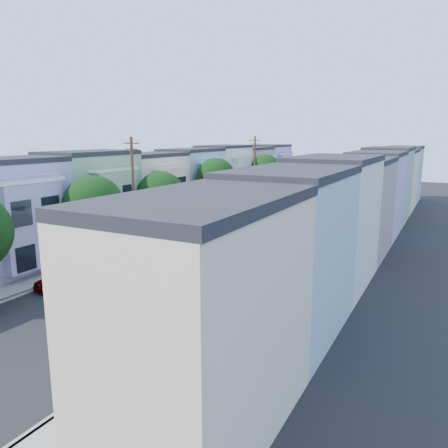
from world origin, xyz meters
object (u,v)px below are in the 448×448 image
Objects in this scene: tree_c at (160,196)px; parked_left_d at (205,226)px; tree_b at (93,206)px; parked_left_c at (132,253)px; parked_right_d at (336,210)px; tree_far_r at (352,187)px; motorcycle at (128,342)px; lead_sedan at (236,245)px; parked_right_a at (185,301)px; tree_d at (215,178)px; parked_right_c at (314,222)px; utility_pole_near at (133,195)px; parked_right_b at (230,275)px; utility_pole_far at (254,173)px; tree_e at (265,171)px; fedex_truck at (191,256)px; parked_left_b at (63,277)px.

parked_left_d is (1.40, 5.98, -3.91)m from tree_c.
tree_b is 8.81m from tree_c.
parked_left_c is 0.88× the size of parked_left_d.
tree_b is at bearing -110.27° from parked_right_d.
tree_far_r reaches higher than motorcycle.
lead_sedan is at bearing -102.99° from tree_far_r.
parked_right_a is (-1.99, -36.12, -3.20)m from tree_far_r.
tree_d reaches higher than parked_right_c.
parked_left_d is at bearing 87.05° from parked_left_c.
tree_d is 6.95m from parked_left_d.
parked_right_c is at bearing 91.96° from motorcycle.
parked_right_a is at bearing -39.39° from utility_pole_near.
utility_pole_near reaches higher than tree_b.
motorcycle is (0.07, -31.77, -0.34)m from parked_right_c.
parked_right_b is at bearing -58.43° from tree_d.
utility_pole_far is 16.78m from parked_left_d.
tree_far_r is at bearing 89.17° from motorcycle.
tree_e is 20.43m from parked_left_d.
tree_e is 12.37m from parked_right_d.
parked_right_c is at bearing 79.15° from fedex_truck.
tree_b reaches higher than motorcycle.
tree_e reaches higher than parked_left_b.
tree_b is 1.74× the size of parked_left_d.
tree_d is 21.20m from fedex_truck.
utility_pole_far is 2.35× the size of parked_right_a.
tree_b is at bearing -90.00° from utility_pole_far.
lead_sedan is 13.76m from parked_right_a.
parked_left_b is at bearing -72.98° from tree_b.
utility_pole_far is 2.65× the size of lead_sedan.
parked_right_b is (9.80, -1.27, 0.01)m from parked_left_c.
parked_right_a is at bearing 92.57° from motorcycle.
fedex_truck is 8.60m from lead_sedan.
parked_right_c is (-1.99, -9.58, -3.11)m from tree_far_r.
tree_d is at bearing -133.22° from parked_right_d.
parked_left_c is (-7.11, 2.12, -1.22)m from fedex_truck.
parked_right_c is at bearing -37.71° from utility_pole_far.
parked_left_d is (1.40, 14.78, -4.23)m from tree_b.
tree_c reaches higher than parked_left_c.
parked_left_d reaches higher than parked_right_a.
utility_pole_far is at bearing 104.86° from lead_sedan.
tree_d reaches higher than parked_left_c.
tree_e reaches higher than tree_b.
tree_b reaches higher than parked_left_c.
parked_right_a is (3.25, -13.37, 0.01)m from lead_sedan.
parked_left_b is at bearing -87.95° from tree_e.
utility_pole_far reaches higher than parked_right_d.
tree_b is 3.88× the size of motorcycle.
utility_pole_far is at bearing 90.00° from utility_pole_near.
tree_b is 30.90m from utility_pole_far.
parked_right_b is (9.80, -13.35, -0.06)m from parked_left_d.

